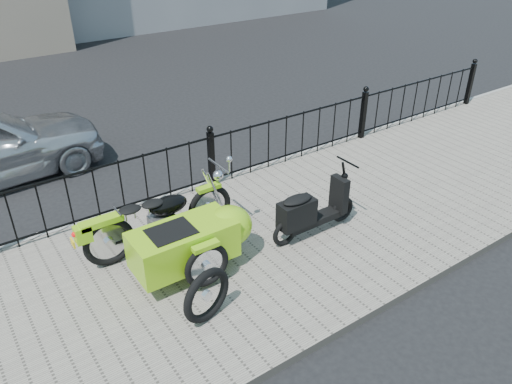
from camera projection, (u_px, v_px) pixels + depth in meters
ground at (256, 226)px, 7.61m from camera, size 120.00×120.00×0.00m
sidewalk at (276, 238)px, 7.22m from camera, size 30.00×3.80×0.12m
curb at (209, 185)px, 8.60m from camera, size 30.00×0.10×0.12m
iron_fence at (211, 160)px, 8.24m from camera, size 14.11×0.11×1.08m
motorcycle_sidecar at (191, 234)px, 6.38m from camera, size 2.28×1.48×0.98m
scooter at (310, 211)px, 7.01m from camera, size 1.48×0.43×1.00m
spare_tire at (207, 295)px, 5.58m from camera, size 0.68×0.27×0.68m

